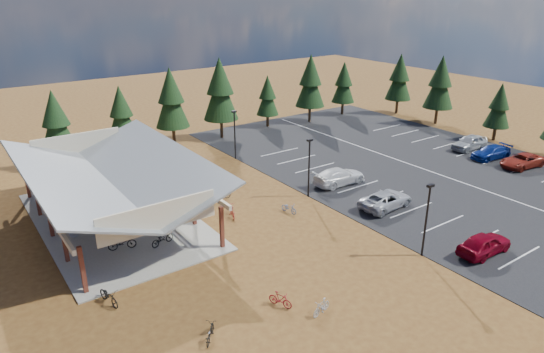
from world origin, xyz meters
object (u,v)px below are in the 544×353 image
(bike_8, at_px, (109,296))
(bike_11, at_px, (280,299))
(bike_3, at_px, (79,198))
(car_6, at_px, (522,161))
(bike_pavilion, at_px, (110,174))
(trash_bin_0, at_px, (191,210))
(bike_5, at_px, (131,216))
(car_3, at_px, (339,176))
(bike_7, at_px, (118,189))
(lamp_post_0, at_px, (427,215))
(trash_bin_1, at_px, (196,201))
(bike_12, at_px, (210,333))
(car_2, at_px, (386,200))
(bike_1, at_px, (81,229))
(bike_14, at_px, (289,208))
(lamp_post_1, at_px, (309,164))
(car_8, at_px, (469,142))
(lamp_post_2, at_px, (235,131))
(bike_2, at_px, (83,204))
(bike_16, at_px, (222,195))
(bike_0, at_px, (122,243))
(bike_15, at_px, (232,211))
(car_0, at_px, (484,244))
(bike_6, at_px, (136,190))
(bike_13, at_px, (321,307))

(bike_8, distance_m, bike_11, 9.70)
(bike_3, xyz_separation_m, car_6, (38.35, -16.36, 0.15))
(bike_pavilion, bearing_deg, car_6, -17.61)
(trash_bin_0, distance_m, bike_5, 4.51)
(bike_11, xyz_separation_m, car_3, (15.05, 11.50, 0.34))
(bike_3, xyz_separation_m, bike_7, (3.30, -0.05, 0.08))
(lamp_post_0, xyz_separation_m, trash_bin_1, (-8.73, 15.74, -2.53))
(trash_bin_0, height_order, bike_12, trash_bin_0)
(bike_pavilion, bearing_deg, car_2, -29.17)
(bike_1, xyz_separation_m, bike_14, (14.61, -5.40, -0.21))
(lamp_post_1, xyz_separation_m, car_8, (22.66, -0.27, -2.15))
(lamp_post_1, distance_m, lamp_post_2, 12.00)
(bike_2, relative_size, bike_16, 1.15)
(lamp_post_0, xyz_separation_m, bike_2, (-16.53, 20.11, -2.38))
(bike_2, xyz_separation_m, car_3, (20.55, -7.61, 0.19))
(trash_bin_0, xyz_separation_m, bike_8, (-8.91, -7.66, 0.05))
(lamp_post_2, bearing_deg, bike_0, -143.88)
(bike_15, height_order, bike_16, bike_15)
(bike_2, xyz_separation_m, bike_8, (-2.27, -13.30, -0.09))
(lamp_post_0, relative_size, bike_0, 2.75)
(trash_bin_0, distance_m, bike_0, 6.64)
(bike_0, xyz_separation_m, car_6, (38.01, -6.93, 0.11))
(bike_15, xyz_separation_m, car_0, (10.92, -14.56, 0.25))
(bike_pavilion, xyz_separation_m, lamp_post_2, (15.00, 7.00, -0.85))
(bike_1, xyz_separation_m, car_3, (21.90, -3.32, 0.18))
(car_3, bearing_deg, bike_6, 65.92)
(bike_3, height_order, bike_5, bike_5)
(bike_8, distance_m, car_2, 22.45)
(lamp_post_0, relative_size, lamp_post_1, 1.00)
(car_2, bearing_deg, lamp_post_1, 29.96)
(bike_3, height_order, bike_7, bike_7)
(lamp_post_2, height_order, bike_0, lamp_post_2)
(bike_3, relative_size, car_8, 0.33)
(lamp_post_2, height_order, bike_16, lamp_post_2)
(bike_0, bearing_deg, bike_12, -161.14)
(lamp_post_1, bearing_deg, bike_7, 143.89)
(bike_3, distance_m, car_0, 31.17)
(bike_2, relative_size, car_2, 0.38)
(bike_13, bearing_deg, lamp_post_2, 144.93)
(lamp_post_2, xyz_separation_m, bike_12, (-15.59, -23.17, -2.55))
(lamp_post_1, xyz_separation_m, trash_bin_1, (-8.73, 3.74, -2.53))
(bike_2, bearing_deg, car_6, -117.52)
(bike_7, height_order, bike_12, bike_7)
(lamp_post_2, xyz_separation_m, bike_0, (-16.14, -11.77, -2.39))
(trash_bin_0, distance_m, bike_3, 9.75)
(car_0, bearing_deg, bike_pavilion, 45.23)
(trash_bin_0, relative_size, bike_5, 0.53)
(bike_1, distance_m, bike_11, 16.33)
(bike_3, relative_size, bike_6, 0.81)
(lamp_post_2, bearing_deg, car_6, -40.53)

